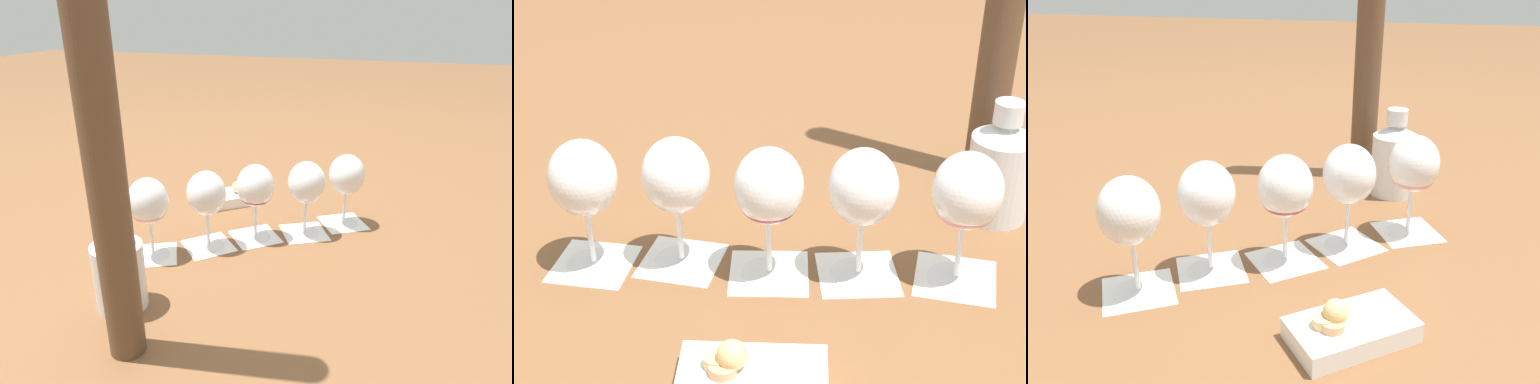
# 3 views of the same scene
# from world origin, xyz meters

# --- Properties ---
(ground_plane) EXTENTS (8.00, 8.00, 0.00)m
(ground_plane) POSITION_xyz_m (0.00, 0.00, 0.00)
(ground_plane) COLOR brown
(tasting_card_0) EXTENTS (0.14, 0.14, 0.00)m
(tasting_card_0) POSITION_xyz_m (-0.20, -0.15, 0.00)
(tasting_card_0) COLOR white
(tasting_card_0) RESTS_ON ground_plane
(tasting_card_1) EXTENTS (0.15, 0.15, 0.00)m
(tasting_card_1) POSITION_xyz_m (-0.10, -0.07, 0.00)
(tasting_card_1) COLOR white
(tasting_card_1) RESTS_ON ground_plane
(tasting_card_2) EXTENTS (0.15, 0.15, 0.00)m
(tasting_card_2) POSITION_xyz_m (-0.01, 0.01, 0.00)
(tasting_card_2) COLOR white
(tasting_card_2) RESTS_ON ground_plane
(tasting_card_3) EXTENTS (0.14, 0.14, 0.00)m
(tasting_card_3) POSITION_xyz_m (0.10, 0.07, 0.00)
(tasting_card_3) COLOR white
(tasting_card_3) RESTS_ON ground_plane
(tasting_card_4) EXTENTS (0.15, 0.15, 0.00)m
(tasting_card_4) POSITION_xyz_m (0.19, 0.15, 0.00)
(tasting_card_4) COLOR white
(tasting_card_4) RESTS_ON ground_plane
(wine_glass_0) EXTENTS (0.09, 0.09, 0.18)m
(wine_glass_0) POSITION_xyz_m (-0.20, -0.15, 0.13)
(wine_glass_0) COLOR white
(wine_glass_0) RESTS_ON tasting_card_0
(wine_glass_1) EXTENTS (0.09, 0.09, 0.18)m
(wine_glass_1) POSITION_xyz_m (-0.10, -0.07, 0.13)
(wine_glass_1) COLOR white
(wine_glass_1) RESTS_ON tasting_card_1
(wine_glass_2) EXTENTS (0.09, 0.09, 0.18)m
(wine_glass_2) POSITION_xyz_m (-0.01, 0.01, 0.13)
(wine_glass_2) COLOR white
(wine_glass_2) RESTS_ON tasting_card_2
(wine_glass_3) EXTENTS (0.09, 0.09, 0.18)m
(wine_glass_3) POSITION_xyz_m (0.10, 0.07, 0.13)
(wine_glass_3) COLOR white
(wine_glass_3) RESTS_ON tasting_card_3
(wine_glass_4) EXTENTS (0.09, 0.09, 0.18)m
(wine_glass_4) POSITION_xyz_m (0.19, 0.15, 0.13)
(wine_glass_4) COLOR white
(wine_glass_4) RESTS_ON tasting_card_4
(ceramic_vase) EXTENTS (0.09, 0.09, 0.19)m
(ceramic_vase) POSITION_xyz_m (-0.16, -0.33, 0.08)
(ceramic_vase) COLOR silver
(ceramic_vase) RESTS_ON ground_plane
(snack_dish) EXTENTS (0.19, 0.17, 0.06)m
(snack_dish) POSITION_xyz_m (-0.14, 0.19, 0.02)
(snack_dish) COLOR white
(snack_dish) RESTS_ON ground_plane
(umbrella_pole) EXTENTS (0.06, 0.06, 0.90)m
(umbrella_pole) POSITION_xyz_m (-0.08, -0.43, 0.45)
(umbrella_pole) COLOR brown
(umbrella_pole) RESTS_ON ground_plane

